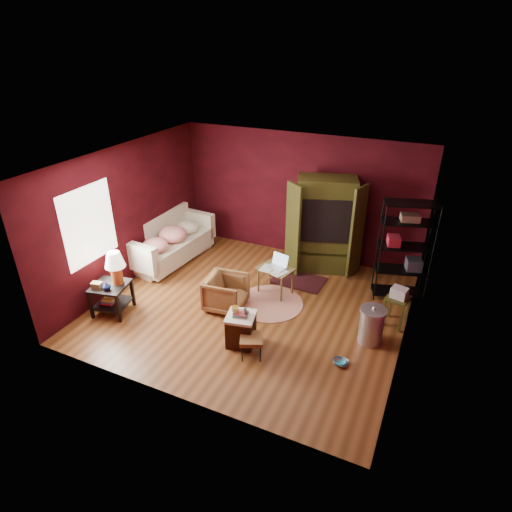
# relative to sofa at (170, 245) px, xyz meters

# --- Properties ---
(room) EXTENTS (5.54, 5.04, 2.84)m
(room) POSITION_rel_sofa_xyz_m (2.44, -0.95, 1.02)
(room) COLOR brown
(room) RESTS_ON ground
(sofa) EXTENTS (0.88, 2.04, 0.77)m
(sofa) POSITION_rel_sofa_xyz_m (0.00, 0.00, 0.00)
(sofa) COLOR #EFE9CF
(sofa) RESTS_ON ground
(armchair) EXTENTS (0.74, 0.78, 0.73)m
(armchair) POSITION_rel_sofa_xyz_m (2.05, -1.15, -0.02)
(armchair) COLOR black
(armchair) RESTS_ON ground
(pet_bowl_steel) EXTENTS (0.23, 0.08, 0.22)m
(pet_bowl_steel) POSITION_rel_sofa_xyz_m (4.44, -1.77, -0.27)
(pet_bowl_steel) COLOR silver
(pet_bowl_steel) RESTS_ON ground
(pet_bowl_turquoise) EXTENTS (0.22, 0.08, 0.21)m
(pet_bowl_turquoise) POSITION_rel_sofa_xyz_m (4.41, -1.78, -0.28)
(pet_bowl_turquoise) COLOR #299EC0
(pet_bowl_turquoise) RESTS_ON ground
(vase) EXTENTS (0.19, 0.19, 0.15)m
(vase) POSITION_rel_sofa_xyz_m (0.28, -2.29, 0.26)
(vase) COLOR #0C1640
(vase) RESTS_ON side_table
(mug) EXTENTS (0.15, 0.13, 0.13)m
(mug) POSITION_rel_sofa_xyz_m (2.69, -2.00, 0.30)
(mug) COLOR #FEE27C
(mug) RESTS_ON hamper
(side_table) EXTENTS (0.72, 0.72, 1.21)m
(side_table) POSITION_rel_sofa_xyz_m (0.25, -2.08, 0.34)
(side_table) COLOR black
(side_table) RESTS_ON ground
(sofa_cushions) EXTENTS (1.07, 2.30, 0.93)m
(sofa_cushions) POSITION_rel_sofa_xyz_m (-0.02, 0.01, 0.07)
(sofa_cushions) COLOR #EFE9CF
(sofa_cushions) RESTS_ON sofa
(hamper) EXTENTS (0.55, 0.55, 0.65)m
(hamper) POSITION_rel_sofa_xyz_m (2.78, -1.97, -0.09)
(hamper) COLOR #3B1E0D
(hamper) RESTS_ON ground
(footstool) EXTENTS (0.47, 0.47, 0.37)m
(footstool) POSITION_rel_sofa_xyz_m (3.07, -2.18, -0.07)
(footstool) COLOR black
(footstool) RESTS_ON ground
(rug_round) EXTENTS (1.53, 1.53, 0.01)m
(rug_round) POSITION_rel_sofa_xyz_m (2.74, -0.68, -0.38)
(rug_round) COLOR beige
(rug_round) RESTS_ON ground
(rug_oriental) EXTENTS (1.09, 0.75, 0.01)m
(rug_oriental) POSITION_rel_sofa_xyz_m (2.96, 0.35, -0.37)
(rug_oriental) COLOR #431117
(rug_oriental) RESTS_ON ground
(laptop_desk) EXTENTS (0.74, 0.63, 0.81)m
(laptop_desk) POSITION_rel_sofa_xyz_m (2.69, -0.27, 0.11)
(laptop_desk) COLOR brown
(laptop_desk) RESTS_ON ground
(tv_armoire) EXTENTS (1.55, 1.15, 2.06)m
(tv_armoire) POSITION_rel_sofa_xyz_m (3.24, 1.07, 0.69)
(tv_armoire) COLOR #3D3A11
(tv_armoire) RESTS_ON ground
(wire_shelving) EXTENTS (1.05, 0.68, 1.98)m
(wire_shelving) POSITION_rel_sofa_xyz_m (4.94, 0.61, 0.70)
(wire_shelving) COLOR black
(wire_shelving) RESTS_ON ground
(small_stand) EXTENTS (0.45, 0.45, 0.75)m
(small_stand) POSITION_rel_sofa_xyz_m (5.02, -0.34, 0.17)
(small_stand) COLOR #3D3A11
(small_stand) RESTS_ON ground
(trash_can) EXTENTS (0.51, 0.51, 0.70)m
(trash_can) POSITION_rel_sofa_xyz_m (4.72, -1.02, -0.06)
(trash_can) COLOR silver
(trash_can) RESTS_ON ground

